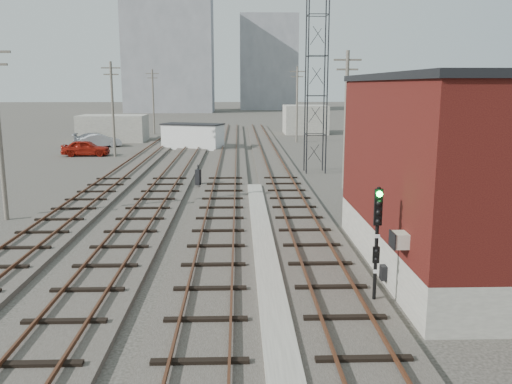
{
  "coord_description": "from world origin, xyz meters",
  "views": [
    {
      "loc": [
        -0.53,
        -7.49,
        6.8
      ],
      "look_at": [
        0.22,
        15.8,
        2.2
      ],
      "focal_mm": 38.0,
      "sensor_mm": 36.0,
      "label": 1
    }
  ],
  "objects_px": {
    "site_trailer": "(193,136)",
    "car_grey": "(97,139)",
    "switch_stand": "(198,177)",
    "signal_mast": "(377,238)",
    "car_silver": "(101,141)",
    "car_red": "(86,148)"
  },
  "relations": [
    {
      "from": "signal_mast",
      "to": "car_silver",
      "type": "height_order",
      "value": "signal_mast"
    },
    {
      "from": "car_silver",
      "to": "switch_stand",
      "type": "bearing_deg",
      "value": -170.04
    },
    {
      "from": "site_trailer",
      "to": "car_grey",
      "type": "xyz_separation_m",
      "value": [
        -11.14,
        3.1,
        -0.63
      ]
    },
    {
      "from": "site_trailer",
      "to": "car_grey",
      "type": "distance_m",
      "value": 11.58
    },
    {
      "from": "switch_stand",
      "to": "car_silver",
      "type": "height_order",
      "value": "switch_stand"
    },
    {
      "from": "switch_stand",
      "to": "car_grey",
      "type": "bearing_deg",
      "value": 139.85
    },
    {
      "from": "switch_stand",
      "to": "car_grey",
      "type": "relative_size",
      "value": 0.27
    },
    {
      "from": "signal_mast",
      "to": "car_red",
      "type": "xyz_separation_m",
      "value": [
        -19.17,
        37.29,
        -1.4
      ]
    },
    {
      "from": "signal_mast",
      "to": "site_trailer",
      "type": "xyz_separation_m",
      "value": [
        -9.2,
        43.03,
        -0.8
      ]
    },
    {
      "from": "car_grey",
      "to": "site_trailer",
      "type": "bearing_deg",
      "value": -111.14
    },
    {
      "from": "signal_mast",
      "to": "car_silver",
      "type": "xyz_separation_m",
      "value": [
        -19.61,
        44.92,
        -1.45
      ]
    },
    {
      "from": "signal_mast",
      "to": "site_trailer",
      "type": "distance_m",
      "value": 44.01
    },
    {
      "from": "switch_stand",
      "to": "car_red",
      "type": "distance_m",
      "value": 20.75
    },
    {
      "from": "switch_stand",
      "to": "car_silver",
      "type": "distance_m",
      "value": 27.49
    },
    {
      "from": "signal_mast",
      "to": "car_red",
      "type": "height_order",
      "value": "signal_mast"
    },
    {
      "from": "site_trailer",
      "to": "car_silver",
      "type": "relative_size",
      "value": 1.6
    },
    {
      "from": "signal_mast",
      "to": "switch_stand",
      "type": "bearing_deg",
      "value": 108.86
    },
    {
      "from": "signal_mast",
      "to": "car_grey",
      "type": "relative_size",
      "value": 0.73
    },
    {
      "from": "switch_stand",
      "to": "car_red",
      "type": "relative_size",
      "value": 0.31
    },
    {
      "from": "site_trailer",
      "to": "car_red",
      "type": "distance_m",
      "value": 11.52
    },
    {
      "from": "car_silver",
      "to": "car_grey",
      "type": "relative_size",
      "value": 0.86
    },
    {
      "from": "car_red",
      "to": "car_grey",
      "type": "bearing_deg",
      "value": 5.55
    }
  ]
}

